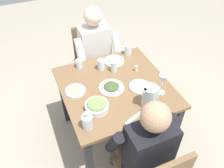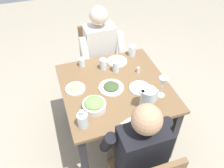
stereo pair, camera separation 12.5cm
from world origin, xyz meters
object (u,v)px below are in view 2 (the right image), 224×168
(dining_table, at_px, (115,95))
(plate_fries, at_px, (75,88))
(plate_dolmas, at_px, (111,87))
(wine_glass, at_px, (163,83))
(water_glass_center, at_px, (103,64))
(water_glass_by_pitcher, at_px, (82,62))
(salt_shaker, at_px, (138,70))
(plate_beans, at_px, (117,60))
(oil_carafe, at_px, (83,121))
(salad_bowl, at_px, (94,105))
(plate_yoghurt, at_px, (140,88))
(diner_far, at_px, (103,56))
(diner_near, at_px, (136,148))
(water_glass_near_left, at_px, (132,51))
(chair_far, at_px, (98,57))
(water_pitcher, at_px, (148,98))
(water_glass_far_right, at_px, (116,67))

(dining_table, bearing_deg, plate_fries, 168.14)
(plate_dolmas, bearing_deg, wine_glass, -30.20)
(plate_dolmas, distance_m, water_glass_center, 0.29)
(water_glass_by_pitcher, distance_m, salt_shaker, 0.55)
(plate_beans, distance_m, water_glass_by_pitcher, 0.35)
(dining_table, xyz_separation_m, oil_carafe, (-0.37, -0.33, 0.17))
(wine_glass, bearing_deg, salt_shaker, 99.57)
(wine_glass, relative_size, salt_shaker, 3.63)
(salad_bowl, height_order, plate_yoghurt, salad_bowl)
(diner_far, distance_m, plate_dolmas, 0.62)
(diner_near, height_order, plate_fries, diner_near)
(oil_carafe, bearing_deg, plate_beans, 52.90)
(water_glass_by_pitcher, xyz_separation_m, oil_carafe, (-0.16, -0.72, 0.01))
(plate_dolmas, distance_m, water_glass_by_pitcher, 0.43)
(salad_bowl, height_order, salt_shaker, salad_bowl)
(plate_dolmas, relative_size, water_glass_by_pitcher, 2.60)
(salt_shaker, bearing_deg, water_glass_center, 152.39)
(salt_shaker, bearing_deg, dining_table, -156.48)
(diner_near, height_order, oil_carafe, diner_near)
(dining_table, relative_size, plate_yoghurt, 4.99)
(plate_beans, relative_size, water_glass_near_left, 1.83)
(water_glass_by_pitcher, relative_size, salt_shaker, 1.58)
(diner_far, height_order, wine_glass, diner_far)
(dining_table, relative_size, diner_far, 0.80)
(water_glass_near_left, height_order, water_glass_center, same)
(chair_far, xyz_separation_m, plate_yoghurt, (0.14, -0.89, 0.25))
(dining_table, bearing_deg, water_glass_center, 96.39)
(salad_bowl, bearing_deg, plate_yoghurt, 11.95)
(diner_near, distance_m, wine_glass, 0.56)
(salt_shaker, bearing_deg, oil_carafe, -144.84)
(wine_glass, bearing_deg, dining_table, 144.81)
(salad_bowl, bearing_deg, diner_near, -63.02)
(chair_far, bearing_deg, plate_fries, -119.16)
(salt_shaker, bearing_deg, wine_glass, -80.43)
(dining_table, bearing_deg, water_glass_near_left, 51.30)
(plate_fries, xyz_separation_m, oil_carafe, (-0.02, -0.41, 0.04))
(diner_near, relative_size, plate_dolmas, 5.29)
(water_pitcher, xyz_separation_m, plate_dolmas, (-0.20, 0.30, -0.08))
(plate_dolmas, height_order, water_glass_by_pitcher, water_glass_by_pitcher)
(chair_far, bearing_deg, oil_carafe, -110.70)
(diner_near, xyz_separation_m, water_glass_far_right, (0.12, 0.79, 0.14))
(plate_fries, bearing_deg, wine_glass, -24.22)
(water_glass_by_pitcher, distance_m, oil_carafe, 0.73)
(water_glass_center, bearing_deg, plate_yoghurt, -59.26)
(diner_near, bearing_deg, wine_glass, 43.81)
(water_glass_near_left, bearing_deg, oil_carafe, -133.35)
(salad_bowl, distance_m, plate_dolmas, 0.27)
(water_glass_near_left, distance_m, salt_shaker, 0.28)
(dining_table, height_order, plate_dolmas, plate_dolmas)
(salt_shaker, bearing_deg, plate_beans, 122.18)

